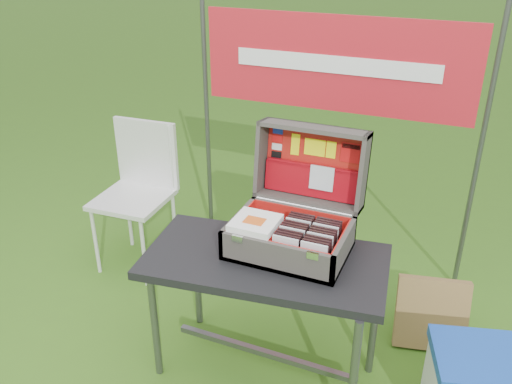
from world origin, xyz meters
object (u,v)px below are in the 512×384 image
at_px(suitcase, 295,197).
at_px(chair, 132,201).
at_px(table, 265,318).
at_px(cardboard_box, 431,314).

height_order(suitcase, chair, suitcase).
bearing_deg(suitcase, table, -117.12).
xyz_separation_m(chair, cardboard_box, (1.85, -0.03, -0.27)).
xyz_separation_m(suitcase, chair, (-1.21, 0.42, -0.46)).
distance_m(chair, cardboard_box, 1.87).
distance_m(table, cardboard_box, 0.91).
xyz_separation_m(table, chair, (-1.13, 0.57, 0.13)).
bearing_deg(chair, cardboard_box, -4.06).
height_order(chair, cardboard_box, chair).
xyz_separation_m(suitcase, cardboard_box, (0.65, 0.38, -0.74)).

